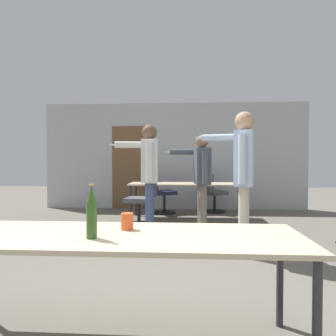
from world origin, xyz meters
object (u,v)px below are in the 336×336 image
Objects in this scene: person_near_casual at (201,173)px; drink_cup at (127,221)px; beer_bottle at (92,213)px; person_left_plaid at (149,169)px; office_chair_mid_tucked at (161,194)px; office_chair_far_right at (143,202)px; office_chair_far_left at (212,194)px; person_center_tall at (243,167)px.

drink_cup is at bearing 161.76° from person_near_casual.
person_near_casual is 3.53m from beer_bottle.
person_left_plaid is 2.13m from office_chair_mid_tucked.
drink_cup is at bearing 54.65° from beer_bottle.
person_left_plaid reaches higher than office_chair_far_right.
person_near_casual reaches higher than office_chair_far_left.
person_center_tall is 2.18m from drink_cup.
beer_bottle reaches higher than office_chair_far_left.
person_near_casual is 1.76× the size of office_chair_mid_tucked.
beer_bottle is (-0.83, -3.43, -0.10)m from person_near_casual.
person_center_tall is 2.00× the size of office_chair_far_left.
person_left_plaid is 1.02m from office_chair_far_right.
person_center_tall is 1.96× the size of office_chair_mid_tucked.
person_center_tall is 1.43m from person_near_casual.
office_chair_far_right is at bearing 8.95° from person_left_plaid.
office_chair_mid_tucked is 1.28m from office_chair_far_right.
drink_cup is at bearing 178.09° from person_left_plaid.
office_chair_far_right is at bearing 68.60° from person_near_casual.
office_chair_far_left is at bearing 77.20° from beer_bottle.
office_chair_mid_tucked is at bearing -6.81° from person_left_plaid.
drink_cup is at bearing 164.83° from person_center_tall.
office_chair_far_right is (-1.40, -1.47, 0.02)m from office_chair_far_left.
office_chair_far_left is at bearing -34.02° from person_left_plaid.
beer_bottle is at bearing -50.70° from office_chair_far_left.
person_near_casual is at bearing 78.22° from drink_cup.
person_center_tall reaches higher than person_near_casual.
office_chair_mid_tucked is at bearing 21.65° from person_near_casual.
person_left_plaid reaches higher than drink_cup.
office_chair_far_right is (-0.21, 0.78, -0.63)m from person_left_plaid.
beer_bottle is at bearing -25.39° from office_chair_mid_tucked.
office_chair_far_left is at bearing 78.48° from drink_cup.
office_chair_far_left is (-0.12, 3.10, -0.70)m from person_center_tall.
office_chair_far_right is (-0.24, -1.26, 0.00)m from office_chair_mid_tucked.
drink_cup is at bearing -163.79° from office_chair_far_right.
person_center_tall is at bearing -129.16° from person_left_plaid.
person_center_tall is 16.16× the size of drink_cup.
office_chair_far_left is at bearing 74.82° from office_chair_mid_tucked.
person_near_casual reaches higher than beer_bottle.
person_left_plaid is 15.69× the size of drink_cup.
person_near_casual is 1.23m from office_chair_far_right.
office_chair_far_right is 8.30× the size of drink_cup.
office_chair_far_right is (-1.52, 1.64, -0.68)m from person_center_tall.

